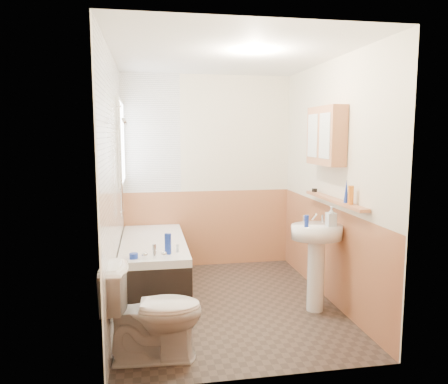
{
  "coord_description": "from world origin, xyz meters",
  "views": [
    {
      "loc": [
        -0.78,
        -4.26,
        1.75
      ],
      "look_at": [
        0.0,
        0.15,
        1.15
      ],
      "focal_mm": 35.0,
      "sensor_mm": 36.0,
      "label": 1
    }
  ],
  "objects_px": {
    "toilet": "(153,312)",
    "medicine_cabinet": "(326,136)",
    "bathtub": "(154,264)",
    "sink": "(316,250)",
    "pine_shelf": "(334,200)"
  },
  "relations": [
    {
      "from": "toilet",
      "to": "medicine_cabinet",
      "type": "xyz_separation_m",
      "value": [
        1.77,
        0.94,
        1.35
      ]
    },
    {
      "from": "bathtub",
      "to": "toilet",
      "type": "distance_m",
      "value": 1.54
    },
    {
      "from": "toilet",
      "to": "medicine_cabinet",
      "type": "relative_size",
      "value": 1.18
    },
    {
      "from": "bathtub",
      "to": "toilet",
      "type": "relative_size",
      "value": 2.15
    },
    {
      "from": "sink",
      "to": "pine_shelf",
      "type": "height_order",
      "value": "pine_shelf"
    },
    {
      "from": "sink",
      "to": "pine_shelf",
      "type": "distance_m",
      "value": 0.52
    },
    {
      "from": "medicine_cabinet",
      "to": "pine_shelf",
      "type": "bearing_deg",
      "value": -81.51
    },
    {
      "from": "bathtub",
      "to": "sink",
      "type": "bearing_deg",
      "value": -28.64
    },
    {
      "from": "toilet",
      "to": "sink",
      "type": "height_order",
      "value": "sink"
    },
    {
      "from": "pine_shelf",
      "to": "medicine_cabinet",
      "type": "xyz_separation_m",
      "value": [
        -0.03,
        0.19,
        0.63
      ]
    },
    {
      "from": "sink",
      "to": "medicine_cabinet",
      "type": "bearing_deg",
      "value": 67.11
    },
    {
      "from": "toilet",
      "to": "pine_shelf",
      "type": "bearing_deg",
      "value": -63.62
    },
    {
      "from": "sink",
      "to": "medicine_cabinet",
      "type": "xyz_separation_m",
      "value": [
        0.17,
        0.26,
        1.11
      ]
    },
    {
      "from": "toilet",
      "to": "sink",
      "type": "bearing_deg",
      "value": -63.27
    },
    {
      "from": "bathtub",
      "to": "pine_shelf",
      "type": "height_order",
      "value": "pine_shelf"
    }
  ]
}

